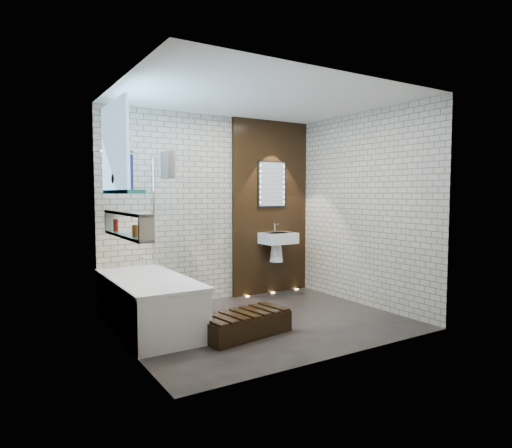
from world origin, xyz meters
TOP-DOWN VIEW (x-y plane):
  - ground at (0.00, 0.00)m, footprint 3.20×3.20m
  - room_shell at (0.00, 0.00)m, footprint 3.24×3.20m
  - walnut_panel at (0.95, 1.27)m, footprint 1.30×0.06m
  - clerestory_window at (-1.57, 0.35)m, footprint 0.18×1.00m
  - display_niche at (-1.53, 0.15)m, footprint 0.14×1.30m
  - bathtub at (-1.22, 0.45)m, footprint 0.79×1.74m
  - bath_screen at (-0.87, 0.89)m, footprint 0.01×0.78m
  - towel at (-0.87, 0.74)m, footprint 0.09×0.24m
  - shower_head at (-1.30, 0.95)m, footprint 0.18×0.18m
  - washbasin at (0.95, 1.07)m, footprint 0.50×0.36m
  - led_mirror at (0.95, 1.23)m, footprint 0.50×0.02m
  - walnut_step at (-0.42, -0.30)m, footprint 1.05×0.59m
  - niche_bottles at (-1.53, 0.01)m, footprint 0.06×0.99m
  - sill_vases at (-1.50, 0.38)m, footprint 0.23×0.42m
  - floor_uplights at (0.95, 1.20)m, footprint 0.96×0.06m

SIDE VIEW (x-z plane):
  - ground at x=0.00m, z-range 0.00..0.00m
  - floor_uplights at x=0.95m, z-range 0.00..0.01m
  - walnut_step at x=-0.42m, z-range 0.00..0.22m
  - bathtub at x=-1.22m, z-range -0.06..0.64m
  - washbasin at x=0.95m, z-range 0.50..1.08m
  - niche_bottles at x=-1.53m, z-range 1.10..1.23m
  - display_niche at x=-1.53m, z-range 1.07..1.33m
  - bath_screen at x=-0.87m, z-range 0.58..1.98m
  - walnut_panel at x=0.95m, z-range 0.00..2.60m
  - room_shell at x=0.00m, z-range 0.00..2.60m
  - led_mirror at x=0.95m, z-range 1.30..2.00m
  - sill_vases at x=-1.50m, z-range 1.51..1.86m
  - towel at x=-0.87m, z-range 1.69..2.01m
  - clerestory_window at x=-1.57m, z-range 1.43..2.37m
  - shower_head at x=-1.30m, z-range 1.99..2.01m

